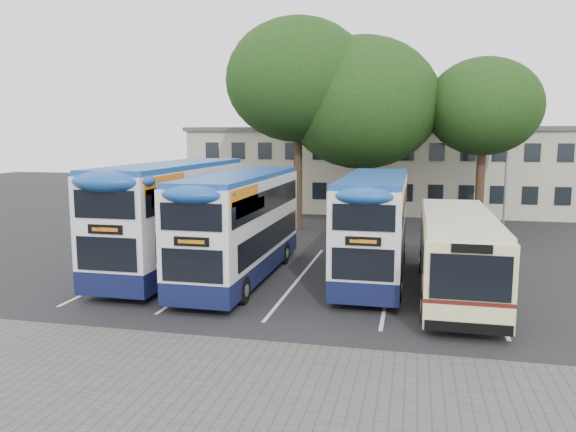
# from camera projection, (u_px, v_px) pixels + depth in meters

# --- Properties ---
(ground) EXTENTS (120.00, 120.00, 0.00)m
(ground) POSITION_uv_depth(u_px,v_px,m) (390.00, 326.00, 16.56)
(ground) COLOR black
(ground) RESTS_ON ground
(paving_strip) EXTENTS (40.00, 6.00, 0.01)m
(paving_strip) POSITION_uv_depth(u_px,v_px,m) (286.00, 395.00, 12.17)
(paving_strip) COLOR #595654
(paving_strip) RESTS_ON ground
(bay_lines) EXTENTS (14.12, 11.00, 0.01)m
(bay_lines) POSITION_uv_depth(u_px,v_px,m) (300.00, 278.00, 22.21)
(bay_lines) COLOR silver
(bay_lines) RESTS_ON ground
(depot_building) EXTENTS (32.40, 8.40, 6.20)m
(depot_building) POSITION_uv_depth(u_px,v_px,m) (407.00, 168.00, 42.18)
(depot_building) COLOR #C0B19A
(depot_building) RESTS_ON ground
(lamp_post) EXTENTS (0.25, 1.05, 9.06)m
(lamp_post) POSITION_uv_depth(u_px,v_px,m) (508.00, 144.00, 33.82)
(lamp_post) COLOR gray
(lamp_post) RESTS_ON ground
(tree_left) EXTENTS (8.49, 8.49, 12.41)m
(tree_left) POSITION_uv_depth(u_px,v_px,m) (298.00, 80.00, 32.78)
(tree_left) COLOR black
(tree_left) RESTS_ON ground
(tree_mid) EXTENTS (9.10, 9.10, 11.35)m
(tree_mid) POSITION_uv_depth(u_px,v_px,m) (362.00, 103.00, 33.00)
(tree_mid) COLOR black
(tree_mid) RESTS_ON ground
(tree_right) EXTENTS (6.46, 6.46, 9.96)m
(tree_right) POSITION_uv_depth(u_px,v_px,m) (484.00, 107.00, 31.58)
(tree_right) COLOR black
(tree_right) RESTS_ON ground
(bus_dd_left) EXTENTS (2.60, 10.72, 4.47)m
(bus_dd_left) POSITION_uv_depth(u_px,v_px,m) (175.00, 211.00, 23.31)
(bus_dd_left) COLOR #10153A
(bus_dd_left) RESTS_ON ground
(bus_dd_mid) EXTENTS (2.41, 9.95, 4.14)m
(bus_dd_mid) POSITION_uv_depth(u_px,v_px,m) (241.00, 221.00, 21.86)
(bus_dd_mid) COLOR #10153A
(bus_dd_mid) RESTS_ON ground
(bus_dd_right) EXTENTS (2.36, 9.74, 4.06)m
(bus_dd_right) POSITION_uv_depth(u_px,v_px,m) (374.00, 222.00, 22.08)
(bus_dd_right) COLOR #10153A
(bus_dd_right) RESTS_ON ground
(bus_single) EXTENTS (2.46, 9.68, 2.89)m
(bus_single) POSITION_uv_depth(u_px,v_px,m) (457.00, 249.00, 19.73)
(bus_single) COLOR beige
(bus_single) RESTS_ON ground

